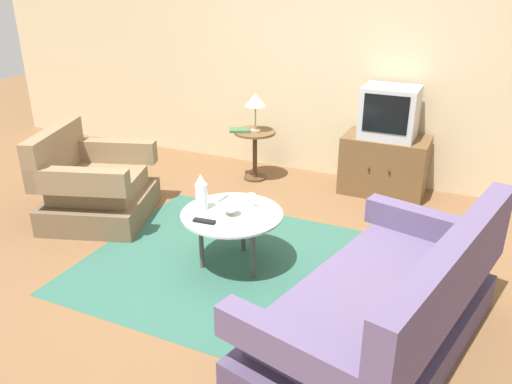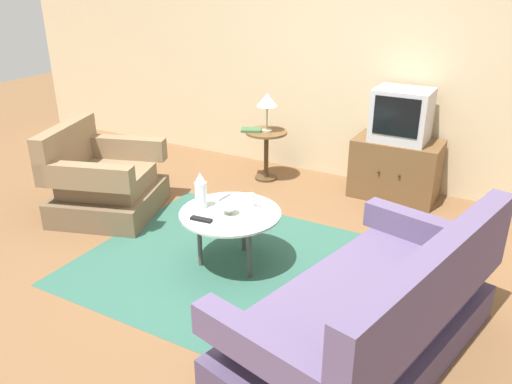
{
  "view_description": "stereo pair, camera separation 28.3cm",
  "coord_description": "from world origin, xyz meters",
  "px_view_note": "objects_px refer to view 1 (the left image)",
  "views": [
    {
      "loc": [
        1.64,
        -3.07,
        2.17
      ],
      "look_at": [
        0.08,
        0.31,
        0.55
      ],
      "focal_mm": 36.1,
      "sensor_mm": 36.0,
      "label": 1
    },
    {
      "loc": [
        1.89,
        -2.95,
        2.17
      ],
      "look_at": [
        0.08,
        0.31,
        0.55
      ],
      "focal_mm": 36.1,
      "sensor_mm": 36.0,
      "label": 2
    }
  ],
  "objects_px": {
    "table_lamp": "(255,101)",
    "tv_remote_silver": "(222,198)",
    "mug": "(252,200)",
    "side_table": "(255,145)",
    "tv_remote_dark": "(204,221)",
    "television": "(390,112)",
    "coffee_table": "(232,217)",
    "book": "(240,130)",
    "vase": "(201,192)",
    "bowl": "(231,211)",
    "armchair": "(93,188)",
    "tv_stand": "(384,165)",
    "couch": "(385,312)"
  },
  "relations": [
    {
      "from": "table_lamp",
      "to": "tv_remote_silver",
      "type": "relative_size",
      "value": 2.85
    },
    {
      "from": "mug",
      "to": "tv_remote_silver",
      "type": "distance_m",
      "value": 0.28
    },
    {
      "from": "side_table",
      "to": "tv_remote_dark",
      "type": "relative_size",
      "value": 3.2
    },
    {
      "from": "television",
      "to": "table_lamp",
      "type": "height_order",
      "value": "television"
    },
    {
      "from": "coffee_table",
      "to": "television",
      "type": "xyz_separation_m",
      "value": [
        0.76,
        1.95,
        0.45
      ]
    },
    {
      "from": "tv_remote_dark",
      "to": "book",
      "type": "relative_size",
      "value": 0.67
    },
    {
      "from": "table_lamp",
      "to": "book",
      "type": "height_order",
      "value": "table_lamp"
    },
    {
      "from": "vase",
      "to": "mug",
      "type": "distance_m",
      "value": 0.4
    },
    {
      "from": "table_lamp",
      "to": "mug",
      "type": "distance_m",
      "value": 1.74
    },
    {
      "from": "bowl",
      "to": "armchair",
      "type": "bearing_deg",
      "value": 170.76
    },
    {
      "from": "tv_remote_dark",
      "to": "television",
      "type": "bearing_deg",
      "value": -117.63
    },
    {
      "from": "tv_stand",
      "to": "mug",
      "type": "height_order",
      "value": "tv_stand"
    },
    {
      "from": "armchair",
      "to": "tv_remote_dark",
      "type": "distance_m",
      "value": 1.54
    },
    {
      "from": "bowl",
      "to": "tv_remote_dark",
      "type": "relative_size",
      "value": 0.74
    },
    {
      "from": "book",
      "to": "tv_remote_dark",
      "type": "bearing_deg",
      "value": -96.02
    },
    {
      "from": "armchair",
      "to": "tv_remote_dark",
      "type": "height_order",
      "value": "armchair"
    },
    {
      "from": "tv_remote_silver",
      "to": "tv_remote_dark",
      "type": "bearing_deg",
      "value": 17.4
    },
    {
      "from": "television",
      "to": "vase",
      "type": "height_order",
      "value": "television"
    },
    {
      "from": "armchair",
      "to": "side_table",
      "type": "relative_size",
      "value": 2.11
    },
    {
      "from": "television",
      "to": "table_lamp",
      "type": "bearing_deg",
      "value": -171.05
    },
    {
      "from": "armchair",
      "to": "table_lamp",
      "type": "distance_m",
      "value": 1.89
    },
    {
      "from": "couch",
      "to": "side_table",
      "type": "height_order",
      "value": "couch"
    },
    {
      "from": "coffee_table",
      "to": "tv_stand",
      "type": "relative_size",
      "value": 0.92
    },
    {
      "from": "couch",
      "to": "book",
      "type": "distance_m",
      "value": 3.01
    },
    {
      "from": "mug",
      "to": "tv_remote_silver",
      "type": "height_order",
      "value": "mug"
    },
    {
      "from": "coffee_table",
      "to": "tv_stand",
      "type": "bearing_deg",
      "value": 68.67
    },
    {
      "from": "table_lamp",
      "to": "mug",
      "type": "bearing_deg",
      "value": -66.17
    },
    {
      "from": "coffee_table",
      "to": "bowl",
      "type": "relative_size",
      "value": 6.13
    },
    {
      "from": "coffee_table",
      "to": "tv_remote_silver",
      "type": "distance_m",
      "value": 0.28
    },
    {
      "from": "couch",
      "to": "tv_remote_silver",
      "type": "distance_m",
      "value": 1.65
    },
    {
      "from": "table_lamp",
      "to": "tv_remote_silver",
      "type": "height_order",
      "value": "table_lamp"
    },
    {
      "from": "tv_stand",
      "to": "table_lamp",
      "type": "xyz_separation_m",
      "value": [
        -1.37,
        -0.22,
        0.59
      ]
    },
    {
      "from": "tv_stand",
      "to": "mug",
      "type": "relative_size",
      "value": 6.99
    },
    {
      "from": "armchair",
      "to": "mug",
      "type": "relative_size",
      "value": 9.61
    },
    {
      "from": "side_table",
      "to": "vase",
      "type": "relative_size",
      "value": 1.91
    },
    {
      "from": "bowl",
      "to": "vase",
      "type": "bearing_deg",
      "value": -179.37
    },
    {
      "from": "television",
      "to": "coffee_table",
      "type": "bearing_deg",
      "value": -111.37
    },
    {
      "from": "table_lamp",
      "to": "tv_stand",
      "type": "bearing_deg",
      "value": 9.11
    },
    {
      "from": "armchair",
      "to": "coffee_table",
      "type": "height_order",
      "value": "armchair"
    },
    {
      "from": "television",
      "to": "armchair",
      "type": "bearing_deg",
      "value": -143.58
    },
    {
      "from": "tv_stand",
      "to": "tv_remote_silver",
      "type": "height_order",
      "value": "tv_stand"
    },
    {
      "from": "tv_remote_silver",
      "to": "book",
      "type": "relative_size",
      "value": 0.57
    },
    {
      "from": "armchair",
      "to": "vase",
      "type": "distance_m",
      "value": 1.39
    },
    {
      "from": "vase",
      "to": "side_table",
      "type": "bearing_deg",
      "value": 101.8
    },
    {
      "from": "coffee_table",
      "to": "table_lamp",
      "type": "relative_size",
      "value": 1.88
    },
    {
      "from": "bowl",
      "to": "tv_remote_dark",
      "type": "distance_m",
      "value": 0.23
    },
    {
      "from": "armchair",
      "to": "table_lamp",
      "type": "xyz_separation_m",
      "value": [
        0.97,
        1.51,
        0.59
      ]
    },
    {
      "from": "side_table",
      "to": "bowl",
      "type": "relative_size",
      "value": 4.33
    },
    {
      "from": "tv_remote_dark",
      "to": "armchair",
      "type": "bearing_deg",
      "value": -23.08
    },
    {
      "from": "couch",
      "to": "tv_remote_dark",
      "type": "xyz_separation_m",
      "value": [
        -1.4,
        0.29,
        0.18
      ]
    }
  ]
}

